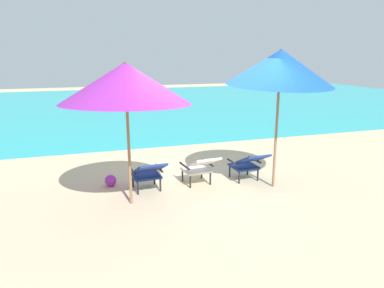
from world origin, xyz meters
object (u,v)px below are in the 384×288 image
at_px(lounge_chair_right, 248,163).
at_px(beach_ball, 111,181).
at_px(lounge_chair_left, 148,172).
at_px(beach_umbrella_left, 126,83).
at_px(beach_umbrella_right, 280,67).
at_px(lounge_chair_center, 200,166).

distance_m(lounge_chair_right, beach_ball, 2.81).
bearing_deg(lounge_chair_left, beach_umbrella_left, -133.52).
xyz_separation_m(lounge_chair_left, lounge_chair_right, (2.06, -0.05, 0.00)).
distance_m(beach_umbrella_left, beach_umbrella_right, 2.84).
relative_size(beach_umbrella_left, beach_ball, 12.89).
bearing_deg(beach_umbrella_right, lounge_chair_center, 160.57).
distance_m(lounge_chair_center, beach_ball, 1.81).
xyz_separation_m(lounge_chair_left, beach_umbrella_left, (-0.40, -0.42, 1.70)).
distance_m(lounge_chair_left, beach_umbrella_left, 1.80).
height_order(lounge_chair_center, lounge_chair_right, same).
bearing_deg(lounge_chair_right, lounge_chair_left, 178.55).
xyz_separation_m(beach_umbrella_left, beach_ball, (-0.27, 0.98, -1.99)).
distance_m(lounge_chair_center, beach_umbrella_left, 2.28).
bearing_deg(beach_umbrella_left, beach_umbrella_right, -0.76).
height_order(lounge_chair_center, beach_umbrella_right, beach_umbrella_right).
bearing_deg(beach_umbrella_left, lounge_chair_right, 8.48).
bearing_deg(beach_umbrella_right, lounge_chair_left, 169.35).
height_order(beach_umbrella_right, beach_ball, beach_umbrella_right).
relative_size(beach_umbrella_left, beach_umbrella_right, 1.11).
bearing_deg(beach_ball, beach_umbrella_right, -18.15).
height_order(lounge_chair_right, beach_umbrella_left, beach_umbrella_left).
bearing_deg(lounge_chair_left, beach_ball, 140.10).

